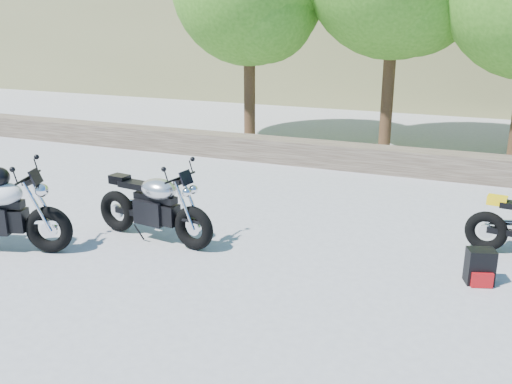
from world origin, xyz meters
TOP-DOWN VIEW (x-y plane):
  - ground at (0.00, 0.00)m, footprint 90.00×90.00m
  - stone_wall at (0.00, 5.50)m, footprint 22.00×0.55m
  - silver_bike at (-1.17, 0.59)m, footprint 1.99×0.63m
  - backpack at (3.11, 0.86)m, footprint 0.37×0.34m

SIDE VIEW (x-z plane):
  - ground at x=0.00m, z-range 0.00..0.00m
  - backpack at x=3.11m, z-range -0.01..0.42m
  - stone_wall at x=0.00m, z-range 0.00..0.50m
  - silver_bike at x=-1.17m, z-range -0.01..0.99m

